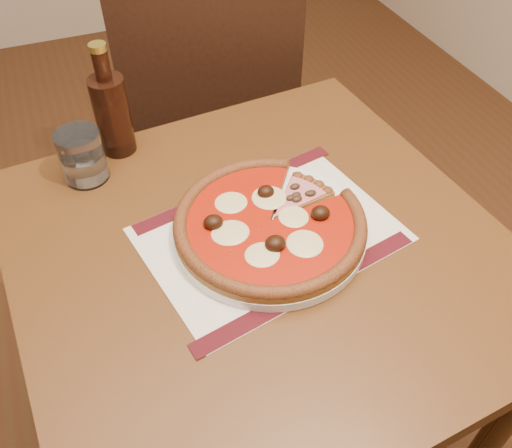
{
  "coord_description": "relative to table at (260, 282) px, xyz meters",
  "views": [
    {
      "loc": [
        0.56,
        -0.04,
        1.43
      ],
      "look_at": [
        0.79,
        0.54,
        0.78
      ],
      "focal_mm": 38.0,
      "sensor_mm": 36.0,
      "label": 1
    }
  ],
  "objects": [
    {
      "name": "bottle",
      "position": [
        -0.17,
        0.35,
        0.19
      ],
      "size": [
        0.07,
        0.07,
        0.23
      ],
      "color": "#36180D",
      "rests_on": "table"
    },
    {
      "name": "table",
      "position": [
        0.0,
        0.0,
        0.0
      ],
      "size": [
        0.87,
        0.87,
        0.75
      ],
      "rotation": [
        0.0,
        0.0,
        0.09
      ],
      "color": "#583514",
      "rests_on": "ground"
    },
    {
      "name": "water_glass",
      "position": [
        -0.24,
        0.28,
        0.15
      ],
      "size": [
        0.1,
        0.1,
        0.1
      ],
      "primitive_type": "cylinder",
      "rotation": [
        0.0,
        0.0,
        0.26
      ],
      "color": "white",
      "rests_on": "table"
    },
    {
      "name": "chair_far",
      "position": [
        0.13,
        0.7,
        -0.1
      ],
      "size": [
        0.54,
        0.54,
        0.96
      ],
      "rotation": [
        0.0,
        0.0,
        2.94
      ],
      "color": "black",
      "rests_on": "ground"
    },
    {
      "name": "pizza",
      "position": [
        0.02,
        0.02,
        0.13
      ],
      "size": [
        0.32,
        0.32,
        0.04
      ],
      "color": "olive",
      "rests_on": "plate"
    },
    {
      "name": "placemat",
      "position": [
        0.02,
        0.02,
        0.1
      ],
      "size": [
        0.46,
        0.37,
        0.0
      ],
      "primitive_type": "cube",
      "rotation": [
        0.0,
        0.0,
        0.2
      ],
      "color": "beige",
      "rests_on": "table"
    },
    {
      "name": "ham_slice",
      "position": [
        0.1,
        0.07,
        0.13
      ],
      "size": [
        0.13,
        0.1,
        0.02
      ],
      "rotation": [
        0.0,
        0.0,
        0.52
      ],
      "color": "olive",
      "rests_on": "plate"
    },
    {
      "name": "plate",
      "position": [
        0.02,
        0.02,
        0.11
      ],
      "size": [
        0.33,
        0.33,
        0.02
      ],
      "primitive_type": "cylinder",
      "color": "white",
      "rests_on": "placemat"
    }
  ]
}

